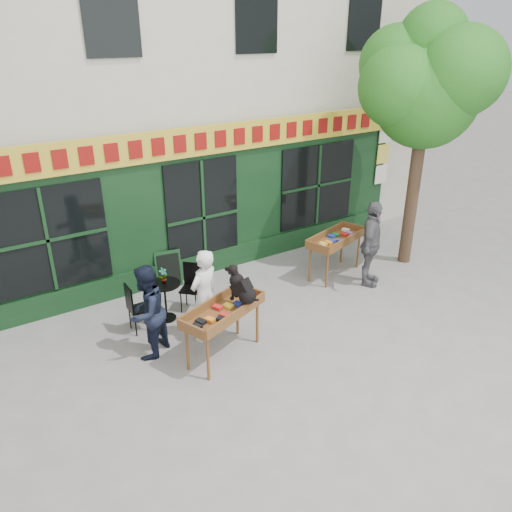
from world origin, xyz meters
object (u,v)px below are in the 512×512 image
object	(u,v)px
book_cart_center	(223,314)
dog	(242,284)
bistro_table	(165,294)
man_right	(371,244)
man_left	(147,312)
book_cart_right	(336,241)
woman	(204,296)

from	to	relation	value
book_cart_center	dog	distance (m)	0.59
book_cart_center	bistro_table	bearing A→B (deg)	81.19
dog	man_right	bearing A→B (deg)	-10.61
dog	bistro_table	size ratio (longest dim) A/B	0.79
book_cart_center	bistro_table	world-z (taller)	book_cart_center
dog	bistro_table	bearing A→B (deg)	91.80
dog	man_left	world-z (taller)	man_left
book_cart_center	man_left	bearing A→B (deg)	124.59
book_cart_center	book_cart_right	world-z (taller)	same
dog	book_cart_center	bearing A→B (deg)	151.52
book_cart_center	book_cart_right	xyz separation A→B (m)	(3.63, 1.31, 0.00)
man_right	bistro_table	xyz separation A→B (m)	(-4.26, 1.06, -0.39)
dog	book_cart_right	bearing A→B (deg)	2.26
woman	bistro_table	bearing A→B (deg)	-91.55
book_cart_right	dog	bearing A→B (deg)	-173.40
bistro_table	man_left	size ratio (longest dim) A/B	0.46
book_cart_center	man_left	distance (m)	1.26
man_left	dog	bearing A→B (deg)	116.32
man_right	man_left	bearing A→B (deg)	142.14
man_right	bistro_table	size ratio (longest dim) A/B	2.46
book_cart_right	man_left	size ratio (longest dim) A/B	0.98
woman	man_left	xyz separation A→B (m)	(-1.03, 0.07, -0.03)
woman	man_right	size ratio (longest dim) A/B	0.92
book_cart_right	bistro_table	world-z (taller)	book_cart_right
woman	man_left	bearing A→B (deg)	-24.44
bistro_table	dog	bearing A→B (deg)	-67.84
book_cart_center	man_left	world-z (taller)	man_left
bistro_table	book_cart_center	bearing A→B (deg)	-78.46
book_cart_center	book_cart_right	size ratio (longest dim) A/B	1.01
dog	book_cart_right	xyz separation A→B (m)	(3.28, 1.36, -0.47)
man_right	man_left	size ratio (longest dim) A/B	1.13
man_right	man_left	world-z (taller)	man_right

